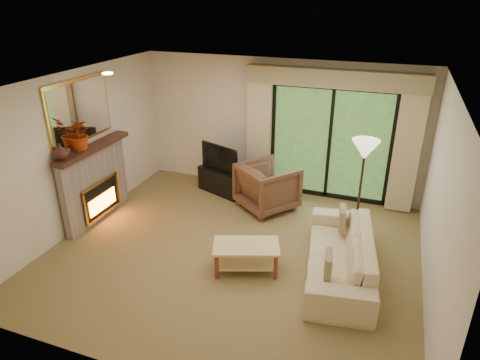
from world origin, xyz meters
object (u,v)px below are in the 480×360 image
(media_console, at_px, (223,180))
(coffee_table, at_px, (246,257))
(armchair, at_px, (267,187))
(sofa, at_px, (340,254))

(media_console, distance_m, coffee_table, 2.66)
(armchair, bearing_deg, coffee_table, 135.51)
(sofa, bearing_deg, armchair, -144.26)
(coffee_table, bearing_deg, media_console, 99.60)
(armchair, relative_size, sofa, 0.43)
(media_console, xyz_separation_m, armchair, (1.03, -0.36, 0.19))
(armchair, relative_size, coffee_table, 1.01)
(sofa, relative_size, coffee_table, 2.38)
(media_console, height_order, sofa, sofa)
(media_console, height_order, coffee_table, media_console)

